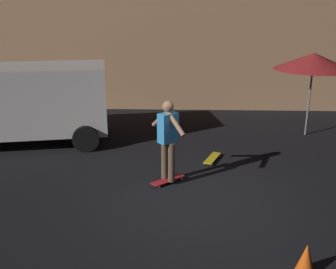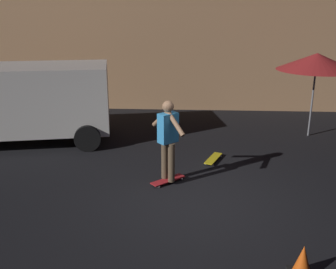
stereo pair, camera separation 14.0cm
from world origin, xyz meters
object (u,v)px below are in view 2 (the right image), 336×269
skateboard_spare (213,159)px  skater (168,135)px  parked_van (19,99)px  patio_umbrella (317,62)px  traffic_cone (303,262)px  skateboard_ridden (168,180)px

skateboard_spare → skater: 1.88m
parked_van → skater: size_ratio=2.92×
patio_umbrella → skateboard_spare: size_ratio=2.88×
parked_van → traffic_cone: 8.02m
skateboard_spare → skater: (-1.00, -1.26, 0.98)m
parked_van → skateboard_spare: (5.05, -1.14, -1.11)m
patio_umbrella → skateboard_spare: (-2.78, -2.05, -2.02)m
parked_van → traffic_cone: parked_van is taller
parked_van → patio_umbrella: 7.93m
skater → skateboard_ridden: bearing=63.4°
patio_umbrella → skateboard_spare: patio_umbrella is taller
skateboard_spare → traffic_cone: traffic_cone is taller
parked_van → traffic_cone: bearing=-41.0°
patio_umbrella → skateboard_ridden: 5.42m
patio_umbrella → traffic_cone: 6.66m
parked_van → traffic_cone: (6.02, -5.22, -0.95)m
parked_van → skateboard_ridden: 4.83m
patio_umbrella → traffic_cone: size_ratio=5.00×
parked_van → patio_umbrella: size_ratio=2.12×
parked_van → skateboard_spare: parked_van is taller
skateboard_spare → patio_umbrella: bearing=36.4°
skateboard_spare → skateboard_ridden: bearing=-128.6°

